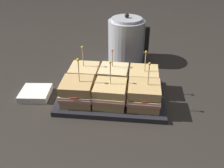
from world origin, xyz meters
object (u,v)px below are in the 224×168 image
Objects in this scene: sandwich_front_center at (111,94)px; sandwich_back_right at (143,79)px; sandwich_front_right at (144,96)px; sandwich_back_center at (114,77)px; napkin_stack at (36,93)px; kettle_steel at (126,40)px; serving_platter at (112,96)px; sandwich_front_left at (77,92)px; sandwich_back_left at (85,75)px.

sandwich_back_right is (0.11, 0.11, 0.00)m from sandwich_front_center.
sandwich_back_center is at bearing 133.28° from sandwich_front_right.
sandwich_back_right is at bearing 10.25° from napkin_stack.
sandwich_front_center reaches higher than sandwich_back_right.
sandwich_front_center is 0.16m from sandwich_back_right.
kettle_steel is at bearing 106.10° from sandwich_back_right.
serving_platter is 2.43× the size of sandwich_back_right.
sandwich_front_left is 1.04× the size of sandwich_back_left.
sandwich_front_left is 1.44× the size of napkin_stack.
kettle_steel is at bearing 84.46° from serving_platter.
sandwich_front_left is 0.16m from sandwich_back_center.
sandwich_front_center is 1.02× the size of sandwich_back_right.
sandwich_front_left is 1.02× the size of sandwich_front_right.
sandwich_back_right is (0.22, -0.00, -0.00)m from sandwich_back_left.
sandwich_front_right reaches higher than sandwich_back_right.
napkin_stack is (-0.28, -0.02, 0.00)m from serving_platter.
sandwich_front_center is at bearing -134.17° from sandwich_back_right.
sandwich_front_right is at bearing -5.98° from napkin_stack.
sandwich_front_center is (0.11, 0.00, -0.00)m from sandwich_front_left.
sandwich_back_center is 0.30m from napkin_stack.
sandwich_front_center is 0.12m from sandwich_back_center.
napkin_stack is (-0.29, 0.04, -0.04)m from sandwich_front_center.
sandwich_front_left is at bearing -152.10° from serving_platter.
sandwich_front_right is 0.11m from sandwich_back_right.
sandwich_back_left is at bearing 89.72° from sandwich_front_left.
napkin_stack is at bearing -169.75° from sandwich_back_right.
sandwich_back_right is at bearing 90.16° from sandwich_front_right.
sandwich_back_left is 0.11m from sandwich_back_center.
sandwich_back_right is (-0.00, 0.11, -0.00)m from sandwich_front_right.
sandwich_front_left is at bearing -90.28° from sandwich_back_left.
sandwich_back_left is 0.22m from sandwich_back_right.
serving_platter is at bearing 152.38° from sandwich_front_right.
sandwich_back_right is at bearing 26.95° from sandwich_front_left.
kettle_steel reaches higher than sandwich_front_center.
napkin_stack is at bearing 166.26° from sandwich_front_left.
serving_platter is at bearing -95.54° from kettle_steel.
sandwich_back_left is 1.01× the size of sandwich_back_right.
serving_platter is 0.07m from sandwich_front_center.
sandwich_back_center is at bearing 0.93° from sandwich_back_left.
sandwich_back_left is at bearing 179.42° from sandwich_back_right.
sandwich_back_right is at bearing -2.14° from sandwich_back_center.
sandwich_front_right reaches higher than napkin_stack.
sandwich_back_right is (0.22, 0.11, -0.00)m from sandwich_front_left.
kettle_steel is at bearing 101.62° from sandwich_front_right.
sandwich_back_center is (-0.00, 0.12, -0.00)m from sandwich_front_center.
serving_platter is 0.28m from napkin_stack.
sandwich_front_center is 1.01× the size of sandwich_back_left.
sandwich_front_right is 1.41× the size of napkin_stack.
sandwich_back_right is 1.37× the size of napkin_stack.
sandwich_back_left is 1.38× the size of napkin_stack.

